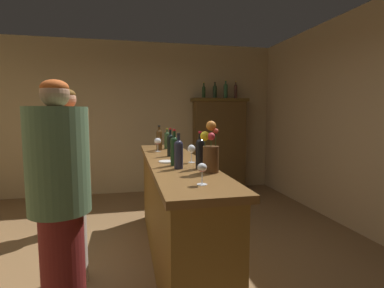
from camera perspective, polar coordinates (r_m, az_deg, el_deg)
The scene contains 22 objects.
floor at distance 2.95m, azimuth -13.89°, elevation -24.86°, with size 8.01×8.01×0.00m, color brown.
wall_back at distance 5.68m, azimuth -13.50°, elevation 4.84°, with size 5.95×0.12×2.81m, color tan.
bar_counter at distance 3.05m, azimuth -3.33°, elevation -12.67°, with size 0.53×2.74×1.05m.
display_cabinet at distance 5.70m, azimuth 5.27°, elevation 0.17°, with size 1.06×0.37×1.78m.
wine_bottle_riesling at distance 3.81m, azimuth -4.86°, elevation 0.88°, with size 0.07×0.07×0.27m.
wine_bottle_malbec at distance 2.58m, azimuth -3.45°, elevation -1.06°, with size 0.07×0.07×0.32m.
wine_bottle_syrah at distance 3.68m, azimuth -6.36°, elevation 1.02°, with size 0.07×0.07×0.31m.
wine_bottle_merlot at distance 3.15m, azimuth -4.20°, elevation 0.01°, with size 0.07×0.07×0.30m.
wine_bottle_chardonnay at distance 2.43m, azimuth -2.62°, elevation -1.73°, with size 0.07×0.07×0.30m.
wine_bottle_rose at distance 2.43m, azimuth 1.58°, elevation -1.57°, with size 0.07×0.07×0.31m.
wine_glass_front at distance 1.89m, azimuth 1.96°, elevation -4.88°, with size 0.07×0.07×0.14m.
wine_glass_mid at distance 2.73m, azimuth -0.11°, elevation -1.05°, with size 0.07×0.07×0.17m.
wine_glass_rear at distance 3.54m, azimuth -6.66°, elevation 0.40°, with size 0.08×0.08×0.16m.
flower_arrangement at distance 2.28m, azimuth 3.59°, elevation -1.56°, with size 0.15×0.13×0.40m.
cheese_plate at distance 2.78m, azimuth -4.91°, elevation -3.41°, with size 0.15×0.15×0.01m, color white.
display_bottle_left at distance 5.60m, azimuth 2.29°, elevation 10.16°, with size 0.06×0.06×0.30m.
display_bottle_midleft at distance 5.66m, azimuth 4.45°, elevation 10.20°, with size 0.08×0.08×0.30m.
display_bottle_center at distance 5.73m, azimuth 6.52°, elevation 10.30°, with size 0.08×0.08×0.35m.
display_bottle_midright at distance 5.79m, azimuth 8.45°, elevation 10.18°, with size 0.06×0.06×0.33m.
patron_in_grey at distance 2.77m, azimuth -22.72°, elevation -6.32°, with size 0.36×0.36×1.71m.
patron_tall at distance 4.03m, azimuth -23.73°, elevation -2.33°, with size 0.36×0.36×1.74m.
patron_in_navy at distance 2.07m, azimuth -24.17°, elevation -10.61°, with size 0.38×0.38×1.71m.
Camera 1 is at (0.10, -2.53, 1.50)m, focal length 27.54 mm.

